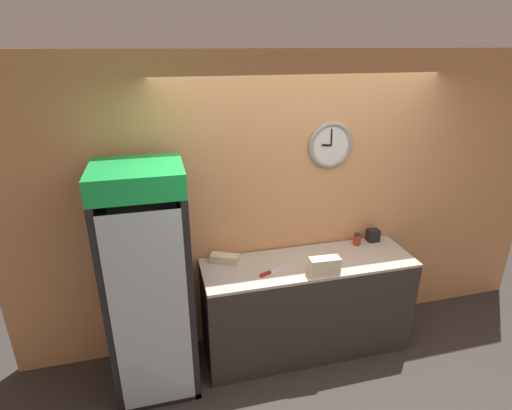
{
  "coord_description": "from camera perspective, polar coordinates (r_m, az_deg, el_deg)",
  "views": [
    {
      "loc": [
        -1.22,
        -2.03,
        2.73
      ],
      "look_at": [
        -0.49,
        0.83,
        1.53
      ],
      "focal_mm": 28.0,
      "sensor_mm": 36.0,
      "label": 1
    }
  ],
  "objects": [
    {
      "name": "sandwich_stack_bottom",
      "position": [
        3.43,
        9.7,
        -9.11
      ],
      "size": [
        0.26,
        0.12,
        0.07
      ],
      "color": "beige",
      "rests_on": "prep_counter"
    },
    {
      "name": "wall_back",
      "position": [
        3.71,
        6.02,
        0.18
      ],
      "size": [
        5.2,
        0.1,
        2.7
      ],
      "color": "tan",
      "rests_on": "ground_plane"
    },
    {
      "name": "beverage_cooler",
      "position": [
        3.33,
        -15.15,
        -9.04
      ],
      "size": [
        0.65,
        0.68,
        1.95
      ],
      "color": "black",
      "rests_on": "ground_plane"
    },
    {
      "name": "sandwich_stack_middle",
      "position": [
        3.39,
        9.78,
        -8.04
      ],
      "size": [
        0.26,
        0.12,
        0.07
      ],
      "color": "beige",
      "rests_on": "sandwich_stack_bottom"
    },
    {
      "name": "prep_counter",
      "position": [
        3.86,
        7.24,
        -14.05
      ],
      "size": [
        1.9,
        0.59,
        0.94
      ],
      "color": "#332D28",
      "rests_on": "ground_plane"
    },
    {
      "name": "sandwich_flat_left",
      "position": [
        3.56,
        -4.51,
        -7.62
      ],
      "size": [
        0.27,
        0.2,
        0.07
      ],
      "color": "beige",
      "rests_on": "prep_counter"
    },
    {
      "name": "napkin_dispenser",
      "position": [
        4.06,
        16.37,
        -4.18
      ],
      "size": [
        0.11,
        0.09,
        0.12
      ],
      "color": "black",
      "rests_on": "prep_counter"
    },
    {
      "name": "chefs_knife",
      "position": [
        3.41,
        2.1,
        -9.56
      ],
      "size": [
        0.29,
        0.15,
        0.02
      ],
      "color": "silver",
      "rests_on": "prep_counter"
    },
    {
      "name": "condiment_jar",
      "position": [
        3.95,
        14.27,
        -4.77
      ],
      "size": [
        0.07,
        0.07,
        0.11
      ],
      "color": "#B72D23",
      "rests_on": "prep_counter"
    }
  ]
}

